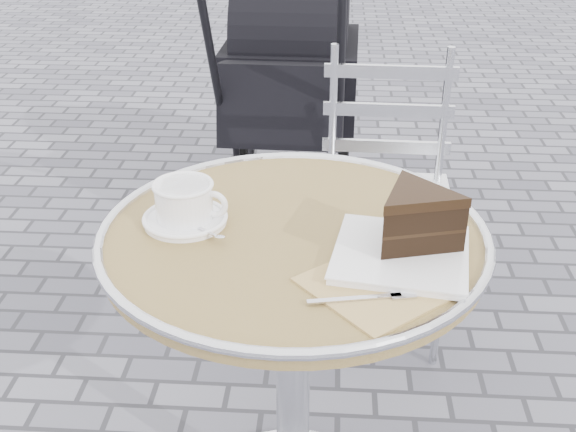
# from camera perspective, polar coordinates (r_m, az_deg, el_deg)

# --- Properties ---
(cafe_table) EXTENTS (0.72, 0.72, 0.74)m
(cafe_table) POSITION_cam_1_polar(r_m,az_deg,el_deg) (1.41, 0.42, -7.10)
(cafe_table) COLOR silver
(cafe_table) RESTS_ON ground
(cappuccino_set) EXTENTS (0.16, 0.16, 0.08)m
(cappuccino_set) POSITION_cam_1_polar(r_m,az_deg,el_deg) (1.35, -8.12, 0.83)
(cappuccino_set) COLOR white
(cappuccino_set) RESTS_ON cafe_table
(cake_plate_set) EXTENTS (0.31, 0.36, 0.12)m
(cake_plate_set) POSITION_cam_1_polar(r_m,az_deg,el_deg) (1.24, 9.80, -0.84)
(cake_plate_set) COLOR tan
(cake_plate_set) RESTS_ON cafe_table
(bistro_chair) EXTENTS (0.39, 0.39, 0.85)m
(bistro_chair) POSITION_cam_1_polar(r_m,az_deg,el_deg) (2.13, 7.76, 4.27)
(bistro_chair) COLOR silver
(bistro_chair) RESTS_ON ground
(baby_stroller) EXTENTS (0.50, 1.03, 1.06)m
(baby_stroller) POSITION_cam_1_polar(r_m,az_deg,el_deg) (2.83, 0.12, 9.48)
(baby_stroller) COLOR black
(baby_stroller) RESTS_ON ground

